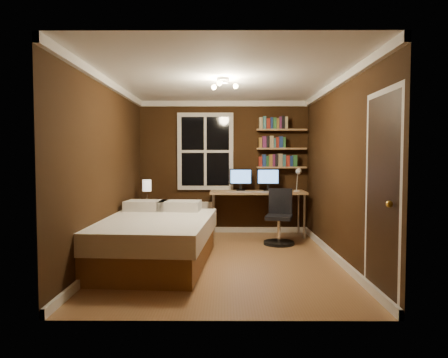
{
  "coord_description": "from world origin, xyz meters",
  "views": [
    {
      "loc": [
        0.04,
        -5.52,
        1.42
      ],
      "look_at": [
        0.01,
        0.45,
        1.11
      ],
      "focal_mm": 32.0,
      "sensor_mm": 36.0,
      "label": 1
    }
  ],
  "objects_px": {
    "desk": "(258,194)",
    "desk_lamp": "(298,180)",
    "bed": "(149,239)",
    "bedside_lamp": "(147,192)",
    "office_chair": "(279,224)",
    "monitor_right": "(268,180)",
    "nightstand": "(147,222)",
    "monitor_left": "(241,180)",
    "radiator": "(202,218)"
  },
  "relations": [
    {
      "from": "monitor_right",
      "to": "office_chair",
      "type": "height_order",
      "value": "monitor_right"
    },
    {
      "from": "bedside_lamp",
      "to": "desk",
      "type": "height_order",
      "value": "bedside_lamp"
    },
    {
      "from": "desk",
      "to": "bed",
      "type": "bearing_deg",
      "value": -130.1
    },
    {
      "from": "desk",
      "to": "desk_lamp",
      "type": "relative_size",
      "value": 3.93
    },
    {
      "from": "bedside_lamp",
      "to": "office_chair",
      "type": "height_order",
      "value": "bedside_lamp"
    },
    {
      "from": "office_chair",
      "to": "desk",
      "type": "bearing_deg",
      "value": 127.96
    },
    {
      "from": "desk",
      "to": "desk_lamp",
      "type": "bearing_deg",
      "value": -14.22
    },
    {
      "from": "office_chair",
      "to": "monitor_right",
      "type": "bearing_deg",
      "value": 112.34
    },
    {
      "from": "bedside_lamp",
      "to": "monitor_right",
      "type": "relative_size",
      "value": 1.04
    },
    {
      "from": "radiator",
      "to": "monitor_left",
      "type": "height_order",
      "value": "monitor_left"
    },
    {
      "from": "monitor_right",
      "to": "desk_lamp",
      "type": "distance_m",
      "value": 0.57
    },
    {
      "from": "radiator",
      "to": "desk",
      "type": "bearing_deg",
      "value": -12.95
    },
    {
      "from": "bed",
      "to": "monitor_right",
      "type": "distance_m",
      "value": 2.8
    },
    {
      "from": "nightstand",
      "to": "bedside_lamp",
      "type": "height_order",
      "value": "bedside_lamp"
    },
    {
      "from": "desk",
      "to": "nightstand",
      "type": "bearing_deg",
      "value": -170.49
    },
    {
      "from": "desk_lamp",
      "to": "nightstand",
      "type": "bearing_deg",
      "value": -176.77
    },
    {
      "from": "bed",
      "to": "monitor_left",
      "type": "relative_size",
      "value": 5.64
    },
    {
      "from": "bedside_lamp",
      "to": "office_chair",
      "type": "distance_m",
      "value": 2.35
    },
    {
      "from": "nightstand",
      "to": "desk",
      "type": "height_order",
      "value": "desk"
    },
    {
      "from": "nightstand",
      "to": "monitor_right",
      "type": "distance_m",
      "value": 2.32
    },
    {
      "from": "bed",
      "to": "desk_lamp",
      "type": "relative_size",
      "value": 5.35
    },
    {
      "from": "bed",
      "to": "desk",
      "type": "height_order",
      "value": "desk"
    },
    {
      "from": "bed",
      "to": "monitor_right",
      "type": "relative_size",
      "value": 5.64
    },
    {
      "from": "bedside_lamp",
      "to": "desk_lamp",
      "type": "relative_size",
      "value": 0.99
    },
    {
      "from": "office_chair",
      "to": "bedside_lamp",
      "type": "bearing_deg",
      "value": -174.76
    },
    {
      "from": "desk",
      "to": "monitor_left",
      "type": "xyz_separation_m",
      "value": [
        -0.31,
        0.09,
        0.26
      ]
    },
    {
      "from": "bed",
      "to": "monitor_right",
      "type": "bearing_deg",
      "value": 52.02
    },
    {
      "from": "monitor_left",
      "to": "nightstand",
      "type": "bearing_deg",
      "value": -165.92
    },
    {
      "from": "desk",
      "to": "office_chair",
      "type": "height_order",
      "value": "office_chair"
    },
    {
      "from": "desk_lamp",
      "to": "office_chair",
      "type": "distance_m",
      "value": 0.97
    },
    {
      "from": "nightstand",
      "to": "monitor_left",
      "type": "bearing_deg",
      "value": 29.1
    },
    {
      "from": "monitor_left",
      "to": "office_chair",
      "type": "bearing_deg",
      "value": -52.68
    },
    {
      "from": "radiator",
      "to": "desk",
      "type": "relative_size",
      "value": 0.34
    },
    {
      "from": "nightstand",
      "to": "bed",
      "type": "bearing_deg",
      "value": -62.78
    },
    {
      "from": "bed",
      "to": "bedside_lamp",
      "type": "xyz_separation_m",
      "value": [
        -0.34,
        1.59,
        0.5
      ]
    },
    {
      "from": "nightstand",
      "to": "office_chair",
      "type": "height_order",
      "value": "office_chair"
    },
    {
      "from": "nightstand",
      "to": "radiator",
      "type": "relative_size",
      "value": 1.03
    },
    {
      "from": "bedside_lamp",
      "to": "desk",
      "type": "xyz_separation_m",
      "value": [
        1.96,
        0.33,
        -0.07
      ]
    },
    {
      "from": "monitor_right",
      "to": "office_chair",
      "type": "xyz_separation_m",
      "value": [
        0.1,
        -0.8,
        -0.69
      ]
    },
    {
      "from": "radiator",
      "to": "bed",
      "type": "bearing_deg",
      "value": -105.39
    },
    {
      "from": "bedside_lamp",
      "to": "monitor_left",
      "type": "distance_m",
      "value": 1.72
    },
    {
      "from": "radiator",
      "to": "office_chair",
      "type": "xyz_separation_m",
      "value": [
        1.33,
        -0.95,
        0.04
      ]
    },
    {
      "from": "bedside_lamp",
      "to": "monitor_left",
      "type": "bearing_deg",
      "value": 14.08
    },
    {
      "from": "desk",
      "to": "monitor_right",
      "type": "height_order",
      "value": "monitor_right"
    },
    {
      "from": "radiator",
      "to": "office_chair",
      "type": "height_order",
      "value": "office_chair"
    },
    {
      "from": "bed",
      "to": "radiator",
      "type": "distance_m",
      "value": 2.24
    },
    {
      "from": "desk",
      "to": "office_chair",
      "type": "bearing_deg",
      "value": -66.94
    },
    {
      "from": "desk_lamp",
      "to": "bedside_lamp",
      "type": "bearing_deg",
      "value": -176.77
    },
    {
      "from": "radiator",
      "to": "office_chair",
      "type": "bearing_deg",
      "value": -35.59
    },
    {
      "from": "monitor_left",
      "to": "bedside_lamp",
      "type": "bearing_deg",
      "value": -165.92
    }
  ]
}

